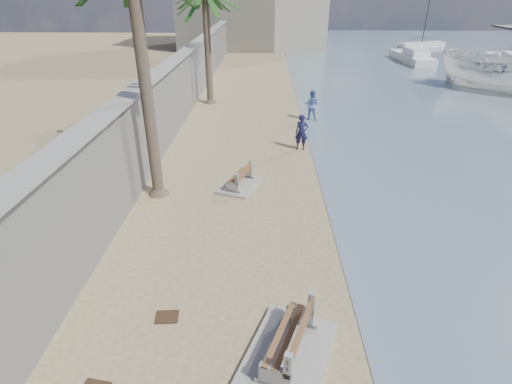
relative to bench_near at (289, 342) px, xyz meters
name	(u,v)px	position (x,y,z in m)	size (l,w,h in m)	color
seawall	(184,85)	(-5.51, 18.37, 1.31)	(0.45, 70.00, 3.50)	gray
wall_cap	(181,54)	(-5.51, 18.37, 3.11)	(0.80, 70.00, 0.12)	gray
bench_near	(289,342)	(0.00, 0.00, 0.00)	(2.37, 2.83, 1.01)	gray
bench_far	(240,179)	(-1.52, 8.17, -0.09)	(1.87, 2.23, 0.80)	gray
streetlight	(136,0)	(-5.41, 10.37, 6.20)	(0.28, 0.28, 5.12)	#2D2D33
person_a	(302,130)	(1.21, 12.35, 0.54)	(0.71, 0.48, 1.96)	#141538
person_b	(312,103)	(2.19, 17.32, 0.54)	(0.94, 0.73, 1.96)	#5275AB
boat_cruiser	(503,69)	(17.10, 24.95, 1.18)	(3.43, 3.53, 4.04)	silver
yacht_far	(411,58)	(14.93, 38.46, -0.09)	(7.95, 2.23, 1.50)	silver
sailboat_west	(422,45)	(20.13, 50.45, -0.12)	(6.58, 3.68, 8.77)	silver
debris_d	(167,317)	(-2.85, 1.07, -0.43)	(0.54, 0.43, 0.03)	#382616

